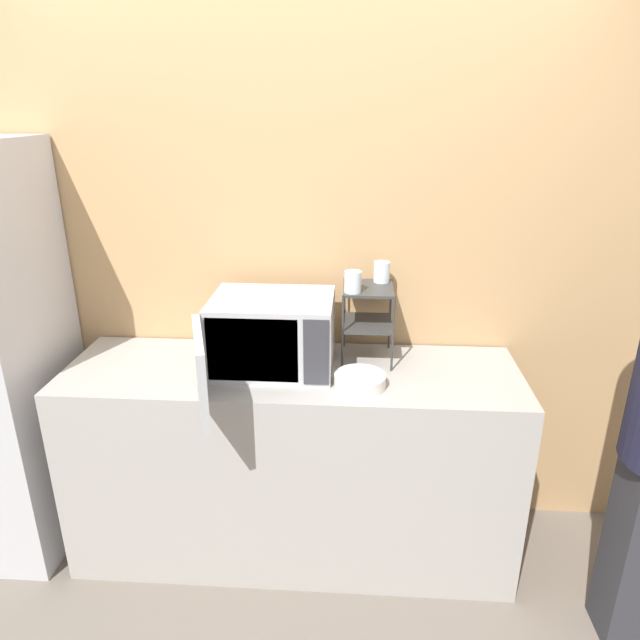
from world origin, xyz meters
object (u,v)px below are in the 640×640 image
glass_front_left (353,282)px  glass_back_right (382,272)px  dish_rack (368,308)px  bowl (360,381)px  microwave (269,335)px

glass_front_left → glass_back_right: size_ratio=1.00×
dish_rack → bowl: dish_rack is taller
microwave → glass_back_right: glass_back_right is taller
microwave → glass_front_left: (0.35, 0.06, 0.22)m
microwave → bowl: microwave is taller
microwave → glass_back_right: 0.57m
microwave → dish_rack: dish_rack is taller
microwave → glass_front_left: glass_front_left is taller
glass_front_left → glass_back_right: bearing=51.6°
microwave → dish_rack: size_ratio=2.32×
dish_rack → glass_front_left: size_ratio=3.71×
dish_rack → glass_front_left: bearing=-131.6°
glass_front_left → glass_back_right: (0.12, 0.16, 0.00)m
microwave → dish_rack: bearing=17.8°
dish_rack → glass_front_left: (-0.07, -0.08, 0.14)m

